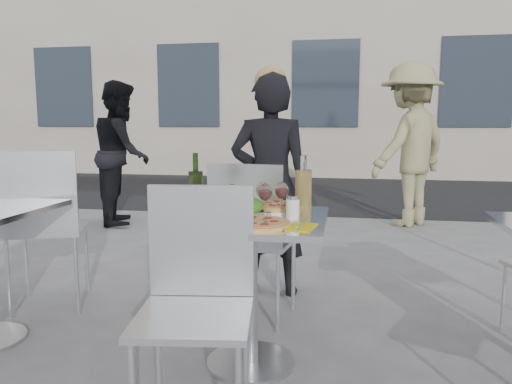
% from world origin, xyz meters
% --- Properties ---
extents(ground, '(80.00, 80.00, 0.00)m').
position_xyz_m(ground, '(0.00, 0.00, 0.00)').
color(ground, slate).
extents(street_asphalt, '(24.00, 5.00, 0.00)m').
position_xyz_m(street_asphalt, '(0.00, 6.50, 0.00)').
color(street_asphalt, black).
rests_on(street_asphalt, ground).
extents(main_table, '(0.72, 0.72, 0.75)m').
position_xyz_m(main_table, '(0.00, 0.00, 0.54)').
color(main_table, '#B7BABF').
rests_on(main_table, ground).
extents(chair_far, '(0.50, 0.51, 0.97)m').
position_xyz_m(chair_far, '(-0.10, 0.52, 0.57)').
color(chair_far, silver).
rests_on(chair_far, ground).
extents(chair_near, '(0.48, 0.50, 0.95)m').
position_xyz_m(chair_near, '(-0.12, -0.49, 0.56)').
color(chair_near, silver).
rests_on(chair_near, ground).
extents(side_chair_lfar, '(0.60, 0.61, 1.03)m').
position_xyz_m(side_chair_lfar, '(-1.42, 0.49, 0.61)').
color(side_chair_lfar, silver).
rests_on(side_chair_lfar, ground).
extents(woman_diner, '(0.56, 0.37, 1.53)m').
position_xyz_m(woman_diner, '(-0.07, 1.09, 0.76)').
color(woman_diner, black).
rests_on(woman_diner, ground).
extents(pedestrian_a, '(0.88, 0.98, 1.68)m').
position_xyz_m(pedestrian_a, '(-2.17, 3.24, 0.84)').
color(pedestrian_a, black).
rests_on(pedestrian_a, ground).
extents(pedestrian_b, '(1.31, 1.37, 1.87)m').
position_xyz_m(pedestrian_b, '(1.18, 3.69, 0.94)').
color(pedestrian_b, '#90895C').
rests_on(pedestrian_b, ground).
extents(pizza_near, '(0.32, 0.32, 0.02)m').
position_xyz_m(pizza_near, '(0.05, -0.20, 0.76)').
color(pizza_near, '#E5AF59').
rests_on(pizza_near, main_table).
extents(pizza_far, '(0.31, 0.31, 0.03)m').
position_xyz_m(pizza_far, '(0.10, 0.22, 0.77)').
color(pizza_far, white).
rests_on(pizza_far, main_table).
extents(salad_plate, '(0.22, 0.22, 0.09)m').
position_xyz_m(salad_plate, '(-0.02, 0.06, 0.79)').
color(salad_plate, white).
rests_on(salad_plate, main_table).
extents(wine_bottle, '(0.07, 0.08, 0.29)m').
position_xyz_m(wine_bottle, '(-0.31, 0.13, 0.86)').
color(wine_bottle, '#31491B').
rests_on(wine_bottle, main_table).
extents(carafe, '(0.08, 0.08, 0.29)m').
position_xyz_m(carafe, '(0.24, 0.10, 0.87)').
color(carafe, tan).
rests_on(carafe, main_table).
extents(sugar_shaker, '(0.06, 0.06, 0.11)m').
position_xyz_m(sugar_shaker, '(0.20, 0.01, 0.80)').
color(sugar_shaker, white).
rests_on(sugar_shaker, main_table).
extents(wineglass_white_a, '(0.07, 0.07, 0.16)m').
position_xyz_m(wineglass_white_a, '(-0.09, 0.00, 0.86)').
color(wineglass_white_a, white).
rests_on(wineglass_white_a, main_table).
extents(wineglass_white_b, '(0.07, 0.07, 0.16)m').
position_xyz_m(wineglass_white_b, '(0.04, 0.13, 0.86)').
color(wineglass_white_b, white).
rests_on(wineglass_white_b, main_table).
extents(wineglass_red_a, '(0.07, 0.07, 0.16)m').
position_xyz_m(wineglass_red_a, '(0.06, 0.05, 0.86)').
color(wineglass_red_a, white).
rests_on(wineglass_red_a, main_table).
extents(wineglass_red_b, '(0.07, 0.07, 0.16)m').
position_xyz_m(wineglass_red_b, '(0.13, 0.12, 0.86)').
color(wineglass_red_b, white).
rests_on(wineglass_red_b, main_table).
extents(napkin_left, '(0.21, 0.21, 0.01)m').
position_xyz_m(napkin_left, '(-0.27, -0.27, 0.75)').
color(napkin_left, yellow).
rests_on(napkin_left, main_table).
extents(napkin_right, '(0.21, 0.21, 0.01)m').
position_xyz_m(napkin_right, '(0.23, -0.19, 0.75)').
color(napkin_right, yellow).
rests_on(napkin_right, main_table).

